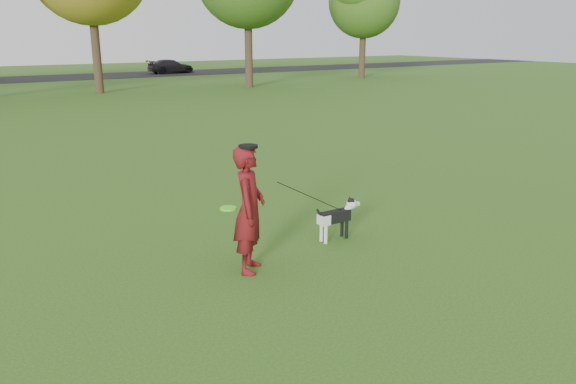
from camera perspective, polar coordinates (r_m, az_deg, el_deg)
ground at (r=8.85m, az=1.79°, el=-6.07°), size 120.00×120.00×0.00m
man at (r=7.90m, az=-3.95°, el=-1.80°), size 0.76×0.79×1.83m
dog at (r=9.28m, az=5.07°, el=-2.35°), size 0.90×0.18×0.68m
car_right at (r=50.30m, az=-11.82°, el=12.39°), size 4.04×1.83×1.15m
man_held_items at (r=8.62m, az=2.52°, el=-0.57°), size 2.43×0.48×1.38m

